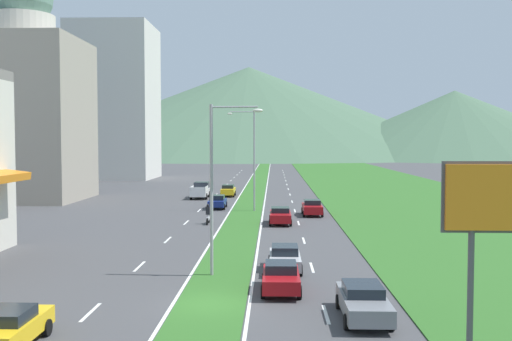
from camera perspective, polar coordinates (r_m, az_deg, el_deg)
The scene contains 50 objects.
ground_plane at distance 27.53m, azimuth -4.39°, elevation -12.81°, with size 600.00×600.00×0.00m, color #424244.
grass_median at distance 86.72m, azimuth -0.17°, elevation -2.00°, with size 3.20×240.00×0.06m, color #2D6023.
grass_verge_right at distance 88.47m, azimuth 13.30°, elevation -1.98°, with size 24.00×240.00×0.06m, color #2D6023.
lane_dash_left_2 at distance 27.30m, azimuth -15.69°, elevation -13.04°, with size 0.16×2.80×0.01m, color silver.
lane_dash_left_3 at distance 36.06m, azimuth -11.19°, elevation -9.07°, with size 0.16×2.80×0.01m, color silver.
lane_dash_left_4 at distance 45.05m, azimuth -8.52°, elevation -6.64°, with size 0.16×2.80×0.01m, color silver.
lane_dash_left_5 at distance 54.17m, azimuth -6.76°, elevation -5.01°, with size 0.16×2.80×0.01m, color silver.
lane_dash_left_6 at distance 63.35m, azimuth -5.51°, elevation -3.86°, with size 0.16×2.80×0.01m, color silver.
lane_dash_left_7 at distance 72.57m, azimuth -4.58°, elevation -2.99°, with size 0.16×2.80×0.01m, color silver.
lane_dash_left_8 at distance 81.81m, azimuth -3.86°, elevation -2.32°, with size 0.16×2.80×0.01m, color silver.
lane_dash_left_9 at distance 91.08m, azimuth -3.29°, elevation -1.78°, with size 0.16×2.80×0.01m, color silver.
lane_dash_left_10 at distance 100.36m, azimuth -2.83°, elevation -1.35°, with size 0.16×2.80×0.01m, color silver.
lane_dash_left_11 at distance 109.65m, azimuth -2.44°, elevation -0.99°, with size 0.16×2.80×0.01m, color silver.
lane_dash_left_12 at distance 118.95m, azimuth -2.11°, elevation -0.68°, with size 0.16×2.80×0.01m, color silver.
lane_dash_left_13 at distance 128.26m, azimuth -1.84°, elevation -0.42°, with size 0.16×2.80×0.01m, color silver.
lane_dash_left_14 at distance 137.57m, azimuth -1.59°, elevation -0.19°, with size 0.16×2.80×0.01m, color silver.
lane_dash_left_15 at distance 146.88m, azimuth -1.38°, elevation 0.01°, with size 0.16×2.80×0.01m, color silver.
lane_dash_right_2 at distance 26.22m, azimuth 6.77°, elevation -13.62°, with size 0.16×2.80×0.01m, color silver.
lane_dash_right_3 at distance 35.25m, azimuth 5.42°, elevation -9.31°, with size 0.16×2.80×0.01m, color silver.
lane_dash_right_4 at distance 44.41m, azimuth 4.64°, elevation -6.76°, with size 0.16×2.80×0.01m, color silver.
lane_dash_right_5 at distance 53.63m, azimuth 4.13°, elevation -5.08°, with size 0.16×2.80×0.01m, color silver.
lane_dash_right_6 at distance 62.89m, azimuth 3.77°, elevation -3.90°, with size 0.16×2.80×0.01m, color silver.
lane_dash_right_7 at distance 72.16m, azimuth 3.51°, elevation -3.02°, with size 0.16×2.80×0.01m, color silver.
lane_dash_right_8 at distance 81.46m, azimuth 3.30°, elevation -2.34°, with size 0.16×2.80×0.01m, color silver.
lane_dash_right_9 at distance 90.76m, azimuth 3.14°, elevation -1.80°, with size 0.16×2.80×0.01m, color silver.
lane_dash_right_10 at distance 100.07m, azimuth 3.01°, elevation -1.36°, with size 0.16×2.80×0.01m, color silver.
lane_dash_right_11 at distance 109.39m, azimuth 2.90°, elevation -1.00°, with size 0.16×2.80×0.01m, color silver.
lane_dash_right_12 at distance 118.71m, azimuth 2.80°, elevation -0.69°, with size 0.16×2.80×0.01m, color silver.
lane_dash_right_13 at distance 128.03m, azimuth 2.73°, elevation -0.43°, with size 0.16×2.80×0.01m, color silver.
lane_dash_right_14 at distance 137.36m, azimuth 2.66°, elevation -0.20°, with size 0.16×2.80×0.01m, color silver.
lane_dash_right_15 at distance 146.68m, azimuth 2.60°, elevation -0.00°, with size 0.16×2.80×0.01m, color silver.
edge_line_median_left at distance 86.79m, azimuth -1.32°, elevation -2.01°, with size 0.16×240.00×0.01m, color silver.
edge_line_median_right at distance 86.68m, azimuth 0.99°, elevation -2.02°, with size 0.16×240.00×0.01m, color silver.
domed_building at distance 79.32m, azimuth -21.39°, elevation 5.80°, with size 14.01×14.01×28.73m.
midrise_colored at distance 119.46m, azimuth -13.51°, elevation 6.41°, with size 15.38×15.38×29.80m, color silver.
hill_far_left at distance 290.17m, azimuth -19.09°, elevation 4.30°, with size 133.52×133.52×30.54m, color #3D5647.
hill_far_center at distance 299.52m, azimuth -0.69°, elevation 5.74°, with size 225.01×225.01×44.44m, color #47664C.
hill_far_right at distance 267.85m, azimuth 18.60°, elevation 4.25°, with size 133.10×133.10×28.84m, color #47664C.
street_lamp_near at distance 32.27m, azimuth -3.78°, elevation -0.73°, with size 2.91×0.38×9.42m.
street_lamp_mid at distance 61.93m, azimuth -0.43°, elevation 1.59°, with size 2.94×0.28×10.61m.
car_0 at distance 64.98m, azimuth -3.75°, elevation -3.01°, with size 1.91×4.29×1.48m.
car_1 at distance 52.82m, azimuth 2.36°, elevation -4.36°, with size 1.99×4.36×1.49m.
car_2 at distance 34.22m, azimuth 2.80°, elevation -8.43°, with size 1.89×4.26×1.43m.
car_3 at distance 23.72m, azimuth -22.77°, elevation -13.77°, with size 1.99×4.03×1.43m.
car_4 at distance 59.13m, azimuth 5.44°, elevation -3.57°, with size 2.01×4.42×1.55m.
car_5 at distance 29.54m, azimuth 2.42°, elevation -10.24°, with size 1.93×4.07×1.43m.
car_6 at distance 25.65m, azimuth 10.32°, elevation -12.29°, with size 1.95×4.74×1.44m.
car_7 at distance 78.93m, azimuth -2.71°, elevation -1.93°, with size 1.88×4.23×1.55m.
pickup_truck_0 at distance 76.77m, azimuth -5.39°, elevation -1.94°, with size 2.18×5.40×2.00m.
motorcycle_rider at distance 53.02m, azimuth -4.65°, elevation -4.37°, with size 0.36×2.00×1.80m.
Camera 1 is at (2.85, -26.35, 7.46)m, focal length 41.43 mm.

